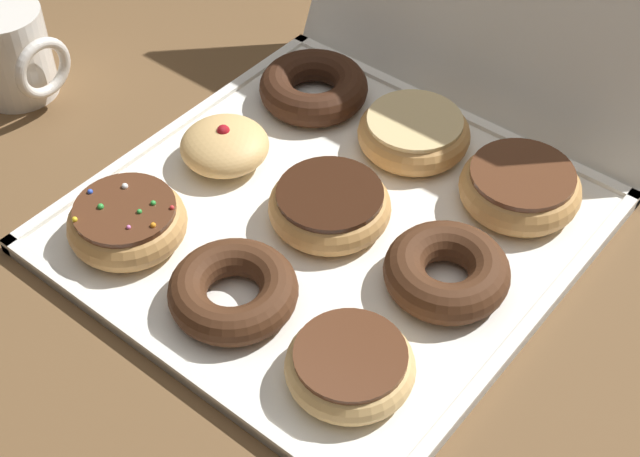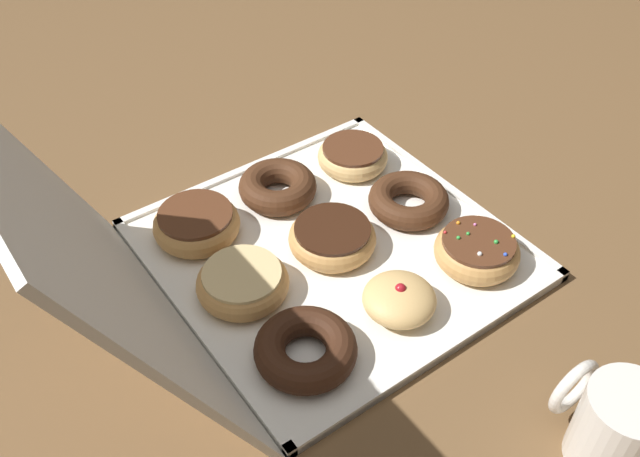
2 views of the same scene
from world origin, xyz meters
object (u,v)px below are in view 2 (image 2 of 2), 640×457
object	(u,v)px
donut_box	(332,250)
sprinkle_donut_0	(477,250)
chocolate_frosted_donut_4	(333,240)
coffee_mug	(616,426)
chocolate_frosted_donut_8	(197,224)
glazed_ring_donut_7	(243,283)
chocolate_frosted_donut_2	(353,156)
chocolate_cake_ring_donut_5	(280,186)
chocolate_cake_ring_donut_1	(409,200)
chocolate_cake_ring_donut_6	(306,349)
jelly_filled_donut_3	(401,298)

from	to	relation	value
donut_box	sprinkle_donut_0	world-z (taller)	sprinkle_donut_0
chocolate_frosted_donut_4	coffee_mug	world-z (taller)	coffee_mug
donut_box	chocolate_frosted_donut_8	distance (m)	0.19
donut_box	glazed_ring_donut_7	bearing A→B (deg)	90.24
chocolate_frosted_donut_4	coffee_mug	bearing A→B (deg)	-172.47
glazed_ring_donut_7	chocolate_frosted_donut_2	bearing A→B (deg)	-64.81
chocolate_frosted_donut_4	glazed_ring_donut_7	size ratio (longest dim) A/B	1.01
chocolate_cake_ring_donut_5	coffee_mug	xyz separation A→B (m)	(-0.53, -0.05, 0.03)
sprinkle_donut_0	coffee_mug	bearing A→B (deg)	162.48
chocolate_cake_ring_donut_1	coffee_mug	size ratio (longest dim) A/B	1.07
sprinkle_donut_0	glazed_ring_donut_7	bearing A→B (deg)	64.62
donut_box	chocolate_frosted_donut_2	world-z (taller)	chocolate_frosted_donut_2
chocolate_frosted_donut_2	chocolate_frosted_donut_8	world-z (taller)	chocolate_frosted_donut_8
chocolate_cake_ring_donut_5	chocolate_cake_ring_donut_6	distance (m)	0.30
chocolate_frosted_donut_4	chocolate_frosted_donut_8	bearing A→B (deg)	44.92
sprinkle_donut_0	coffee_mug	size ratio (longest dim) A/B	1.05
jelly_filled_donut_3	glazed_ring_donut_7	world-z (taller)	jelly_filled_donut_3
glazed_ring_donut_7	chocolate_frosted_donut_8	size ratio (longest dim) A/B	0.99
chocolate_cake_ring_donut_5	coffee_mug	world-z (taller)	coffee_mug
chocolate_frosted_donut_2	chocolate_frosted_donut_4	size ratio (longest dim) A/B	0.91
chocolate_frosted_donut_4	chocolate_frosted_donut_2	bearing A→B (deg)	-45.81
chocolate_cake_ring_donut_6	chocolate_cake_ring_donut_1	bearing A→B (deg)	-64.34
jelly_filled_donut_3	chocolate_cake_ring_donut_6	xyz separation A→B (m)	(0.01, 0.14, -0.00)
chocolate_frosted_donut_4	chocolate_cake_ring_donut_1	bearing A→B (deg)	-88.51
chocolate_frosted_donut_8	chocolate_cake_ring_donut_1	bearing A→B (deg)	-115.61
jelly_filled_donut_3	chocolate_cake_ring_donut_6	world-z (taller)	jelly_filled_donut_3
sprinkle_donut_0	chocolate_frosted_donut_4	world-z (taller)	sprinkle_donut_0
chocolate_frosted_donut_2	chocolate_frosted_donut_4	distance (m)	0.19
chocolate_frosted_donut_2	jelly_filled_donut_3	distance (m)	0.29
chocolate_cake_ring_donut_1	chocolate_frosted_donut_8	world-z (taller)	chocolate_frosted_donut_8
glazed_ring_donut_7	sprinkle_donut_0	bearing A→B (deg)	-115.38
glazed_ring_donut_7	jelly_filled_donut_3	bearing A→B (deg)	-133.73
donut_box	chocolate_cake_ring_donut_1	world-z (taller)	chocolate_cake_ring_donut_1
chocolate_frosted_donut_4	chocolate_cake_ring_donut_6	distance (m)	0.18
donut_box	chocolate_cake_ring_donut_5	size ratio (longest dim) A/B	3.89
sprinkle_donut_0	chocolate_cake_ring_donut_5	size ratio (longest dim) A/B	0.99
sprinkle_donut_0	jelly_filled_donut_3	xyz separation A→B (m)	(-0.00, 0.13, -0.00)
donut_box	chocolate_cake_ring_donut_1	bearing A→B (deg)	-90.29
chocolate_frosted_donut_2	chocolate_frosted_donut_8	xyz separation A→B (m)	(0.00, 0.27, 0.00)
coffee_mug	glazed_ring_donut_7	bearing A→B (deg)	25.18
chocolate_cake_ring_donut_1	chocolate_cake_ring_donut_6	bearing A→B (deg)	115.66
chocolate_frosted_donut_4	coffee_mug	size ratio (longest dim) A/B	1.10
donut_box	chocolate_cake_ring_donut_1	size ratio (longest dim) A/B	3.84
chocolate_cake_ring_donut_6	coffee_mug	distance (m)	0.33
chocolate_cake_ring_donut_1	chocolate_cake_ring_donut_5	bearing A→B (deg)	44.57
chocolate_frosted_donut_4	chocolate_cake_ring_donut_6	xyz separation A→B (m)	(-0.13, 0.13, -0.00)
sprinkle_donut_0	chocolate_cake_ring_donut_5	distance (m)	0.29
chocolate_cake_ring_donut_6	glazed_ring_donut_7	distance (m)	0.13
jelly_filled_donut_3	glazed_ring_donut_7	bearing A→B (deg)	46.27
glazed_ring_donut_7	coffee_mug	world-z (taller)	coffee_mug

